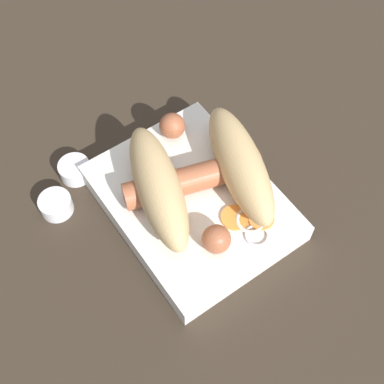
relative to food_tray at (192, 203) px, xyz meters
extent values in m
plane|color=#33281E|center=(0.00, 0.00, -0.02)|extent=(3.00, 3.00, 0.00)
cube|color=silver|center=(0.00, 0.00, 0.00)|extent=(0.24, 0.19, 0.03)
ellipsoid|color=tan|center=(-0.02, -0.04, 0.05)|extent=(0.19, 0.10, 0.06)
ellipsoid|color=tan|center=(0.01, 0.06, 0.05)|extent=(0.19, 0.10, 0.06)
cylinder|color=#9E5638|center=(-0.01, 0.01, 0.03)|extent=(0.08, 0.18, 0.03)
sphere|color=#9E5638|center=(0.07, -0.02, 0.03)|extent=(0.03, 0.03, 0.03)
sphere|color=#9E5638|center=(-0.10, 0.03, 0.03)|extent=(0.03, 0.03, 0.03)
cylinder|color=orange|center=(0.06, 0.02, 0.02)|extent=(0.04, 0.04, 0.00)
cylinder|color=#F99E4C|center=(0.08, 0.05, 0.02)|extent=(0.04, 0.04, 0.00)
torus|color=silver|center=(0.06, 0.05, 0.02)|extent=(0.03, 0.03, 0.00)
torus|color=silver|center=(0.07, 0.04, 0.02)|extent=(0.04, 0.04, 0.00)
torus|color=silver|center=(0.09, 0.03, 0.02)|extent=(0.03, 0.03, 0.00)
cylinder|color=white|center=(-0.13, -0.10, 0.00)|extent=(0.04, 0.04, 0.02)
cylinder|color=#4C662D|center=(-0.13, -0.10, -0.01)|extent=(0.03, 0.03, 0.01)
cylinder|color=white|center=(-0.10, -0.14, 0.00)|extent=(0.04, 0.04, 0.02)
cylinder|color=#4C662D|center=(-0.10, -0.14, -0.01)|extent=(0.03, 0.03, 0.01)
camera|label=1|loc=(0.28, -0.20, 0.59)|focal=50.00mm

